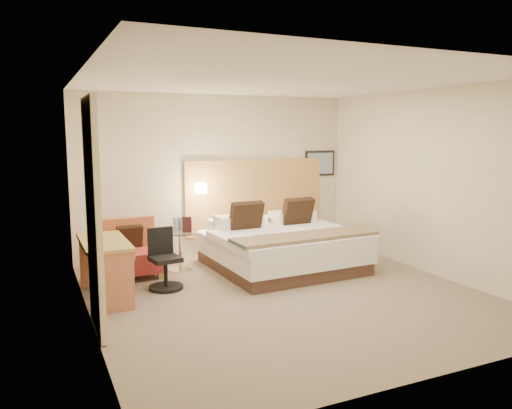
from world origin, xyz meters
name	(u,v)px	position (x,y,z in m)	size (l,w,h in m)	color
floor	(285,294)	(0.00, 0.00, -0.01)	(4.80, 5.00, 0.02)	#7C6B54
ceiling	(287,79)	(0.00, 0.00, 2.71)	(4.80, 5.00, 0.02)	white
wall_back	(218,175)	(0.00, 2.51, 1.35)	(4.80, 0.02, 2.70)	beige
wall_front	(433,223)	(0.00, -2.51, 1.35)	(4.80, 0.02, 2.70)	beige
wall_left	(85,201)	(-2.41, 0.00, 1.35)	(0.02, 5.00, 2.70)	beige
wall_right	(433,182)	(2.41, 0.00, 1.35)	(0.02, 5.00, 2.70)	beige
headboard_panel	(256,196)	(0.70, 2.47, 0.95)	(2.60, 0.04, 1.30)	tan
art_frame	(320,163)	(2.02, 2.48, 1.50)	(0.62, 0.03, 0.47)	black
art_canvas	(320,163)	(2.02, 2.46, 1.50)	(0.54, 0.01, 0.39)	#748CA0
lamp_arm	(200,188)	(-0.35, 2.42, 1.15)	(0.02, 0.02, 0.12)	silver
lamp_shade	(201,188)	(-0.35, 2.36, 1.15)	(0.15, 0.15, 0.15)	#FFEDC6
curtain	(93,217)	(-2.36, -0.25, 1.22)	(0.06, 0.90, 2.42)	beige
bottle_a	(175,225)	(-0.98, 1.69, 0.70)	(0.06, 0.06, 0.21)	#97C3E9
bottle_b	(180,224)	(-0.91, 1.71, 0.70)	(0.06, 0.06, 0.21)	#8197C7
menu_folder	(187,224)	(-0.84, 1.57, 0.71)	(0.14, 0.05, 0.24)	#3D1919
bed	(281,246)	(0.53, 1.16, 0.34)	(2.19, 2.14, 1.03)	#432C21
lounge_chair	(132,254)	(-1.64, 1.66, 0.33)	(0.82, 0.73, 0.83)	#AD8551
side_table	(180,249)	(-0.93, 1.64, 0.33)	(0.69, 0.69, 0.59)	white
desk	(106,253)	(-2.11, 0.78, 0.59)	(0.56, 1.20, 0.74)	#AD8B43
desk_chair	(164,264)	(-1.36, 0.88, 0.33)	(0.51, 0.51, 0.80)	black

